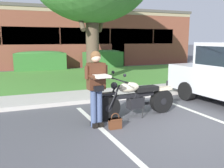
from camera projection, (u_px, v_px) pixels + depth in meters
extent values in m
plane|color=#4C4C51|center=(172.00, 129.00, 5.40)|extent=(140.00, 140.00, 0.00)
cube|color=#B7B2A8|center=(120.00, 98.00, 8.00)|extent=(60.00, 0.20, 0.12)
cube|color=#B7B2A8|center=(111.00, 93.00, 8.78)|extent=(60.00, 1.50, 0.08)
cube|color=#478433|center=(81.00, 77.00, 12.64)|extent=(60.00, 6.97, 0.06)
cube|color=silver|center=(108.00, 135.00, 5.05)|extent=(0.28, 4.40, 0.01)
cube|color=silver|center=(213.00, 119.00, 6.08)|extent=(0.28, 4.40, 0.01)
cylinder|color=black|center=(108.00, 108.00, 5.86)|extent=(0.65, 0.15, 0.64)
cylinder|color=black|center=(108.00, 108.00, 5.86)|extent=(0.19, 0.13, 0.18)
cylinder|color=black|center=(161.00, 101.00, 6.56)|extent=(0.65, 0.23, 0.64)
cylinder|color=black|center=(161.00, 101.00, 6.56)|extent=(0.19, 0.21, 0.18)
cube|color=black|center=(108.00, 94.00, 5.80)|extent=(0.45, 0.17, 0.06)
cube|color=beige|center=(163.00, 88.00, 6.52)|extent=(0.45, 0.23, 0.08)
cylinder|color=black|center=(114.00, 97.00, 5.80)|extent=(0.31, 0.07, 0.58)
cylinder|color=black|center=(111.00, 96.00, 5.94)|extent=(0.31, 0.07, 0.58)
sphere|color=black|center=(114.00, 86.00, 5.84)|extent=(0.17, 0.17, 0.17)
cylinder|color=black|center=(119.00, 80.00, 5.88)|extent=(0.09, 0.72, 0.03)
cylinder|color=black|center=(127.00, 83.00, 5.56)|extent=(0.05, 0.10, 0.04)
cylinder|color=black|center=(113.00, 78.00, 6.20)|extent=(0.05, 0.10, 0.04)
sphere|color=black|center=(125.00, 75.00, 5.58)|extent=(0.08, 0.08, 0.08)
sphere|color=black|center=(113.00, 72.00, 6.11)|extent=(0.08, 0.08, 0.08)
cube|color=black|center=(135.00, 95.00, 6.15)|extent=(1.10, 0.18, 0.10)
ellipsoid|color=beige|center=(129.00, 87.00, 6.03)|extent=(0.58, 0.36, 0.26)
cube|color=black|center=(146.00, 89.00, 6.27)|extent=(0.66, 0.33, 0.12)
cube|color=black|center=(135.00, 103.00, 6.20)|extent=(0.42, 0.27, 0.28)
cylinder|color=black|center=(134.00, 97.00, 6.15)|extent=(0.18, 0.13, 0.21)
cylinder|color=black|center=(137.00, 97.00, 6.18)|extent=(0.18, 0.13, 0.21)
cylinder|color=black|center=(144.00, 104.00, 6.50)|extent=(0.60, 0.13, 0.08)
cylinder|color=black|center=(151.00, 103.00, 6.59)|extent=(0.60, 0.13, 0.08)
cylinder|color=black|center=(143.00, 112.00, 6.15)|extent=(0.12, 0.12, 0.30)
cube|color=black|center=(100.00, 124.00, 5.57)|extent=(0.13, 0.25, 0.10)
cube|color=black|center=(94.00, 125.00, 5.51)|extent=(0.13, 0.25, 0.10)
cylinder|color=#3D4C70|center=(99.00, 107.00, 5.52)|extent=(0.14, 0.14, 0.86)
cylinder|color=#3D4C70|center=(94.00, 108.00, 5.46)|extent=(0.14, 0.14, 0.86)
cube|color=#4C2819|center=(96.00, 76.00, 5.36)|extent=(0.40, 0.25, 0.58)
cube|color=#4C2819|center=(96.00, 64.00, 5.31)|extent=(0.31, 0.22, 0.06)
sphere|color=beige|center=(96.00, 58.00, 5.28)|extent=(0.21, 0.21, 0.21)
sphere|color=brown|center=(96.00, 56.00, 5.29)|extent=(0.23, 0.23, 0.23)
cube|color=black|center=(98.00, 88.00, 5.29)|extent=(0.23, 0.12, 0.12)
cylinder|color=#4C2819|center=(106.00, 76.00, 5.28)|extent=(0.12, 0.35, 0.09)
cylinder|color=#4C2819|center=(92.00, 77.00, 5.14)|extent=(0.12, 0.35, 0.09)
cylinder|color=#4C2819|center=(105.00, 71.00, 5.42)|extent=(0.10, 0.10, 0.28)
cylinder|color=#4C2819|center=(87.00, 72.00, 5.22)|extent=(0.10, 0.10, 0.28)
cube|color=beige|center=(102.00, 76.00, 5.08)|extent=(0.34, 0.34, 0.05)
cube|color=#562D19|center=(115.00, 123.00, 5.38)|extent=(0.28, 0.12, 0.24)
cube|color=#562D19|center=(115.00, 119.00, 5.36)|extent=(0.28, 0.13, 0.04)
torus|color=#562D19|center=(115.00, 117.00, 5.36)|extent=(0.20, 0.02, 0.20)
cube|color=black|center=(219.00, 56.00, 7.74)|extent=(1.57, 0.35, 0.51)
cube|color=black|center=(187.00, 82.00, 9.08)|extent=(1.90, 0.24, 0.20)
cylinder|color=black|center=(187.00, 91.00, 7.89)|extent=(0.28, 0.62, 0.60)
cylinder|color=#4C3D2D|center=(93.00, 50.00, 10.95)|extent=(0.58, 0.58, 2.92)
cylinder|color=#4C3D2D|center=(103.00, 16.00, 10.87)|extent=(0.20, 1.16, 1.37)
cylinder|color=#4C3D2D|center=(80.00, 17.00, 10.49)|extent=(0.20, 1.25, 1.27)
cube|color=#336B2D|center=(40.00, 62.00, 15.26)|extent=(3.14, 0.90, 1.10)
ellipsoid|color=#336B2D|center=(40.00, 53.00, 15.16)|extent=(2.98, 0.84, 0.28)
cube|color=#336B2D|center=(103.00, 60.00, 16.79)|extent=(2.68, 0.90, 1.10)
ellipsoid|color=#336B2D|center=(103.00, 52.00, 16.69)|extent=(2.55, 0.84, 0.28)
cube|color=brown|center=(49.00, 39.00, 21.05)|extent=(20.89, 10.84, 3.95)
cube|color=#998466|center=(59.00, 10.00, 15.81)|extent=(20.89, 0.10, 0.24)
cube|color=#4C4742|center=(48.00, 14.00, 20.68)|extent=(21.10, 10.95, 0.20)
cube|color=#1E282D|center=(60.00, 36.00, 16.10)|extent=(17.75, 0.06, 1.10)
cube|color=brown|center=(1.00, 36.00, 14.79)|extent=(0.08, 0.04, 1.20)
cube|color=brown|center=(60.00, 36.00, 16.09)|extent=(0.08, 0.04, 1.20)
cube|color=brown|center=(110.00, 36.00, 17.39)|extent=(0.08, 0.04, 1.20)
cube|color=brown|center=(153.00, 36.00, 18.69)|extent=(0.08, 0.04, 1.20)
cube|color=#473323|center=(118.00, 52.00, 17.84)|extent=(1.00, 0.08, 2.10)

